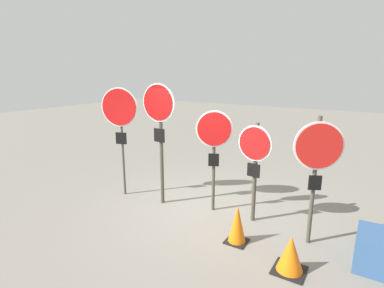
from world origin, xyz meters
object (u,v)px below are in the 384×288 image
Objects in this scene: stop_sign_0 at (120,114)px; stop_sign_4 at (317,157)px; stop_sign_3 at (255,156)px; traffic_cone_0 at (237,224)px; traffic_cone_1 at (291,254)px; stop_sign_1 at (159,120)px; stop_sign_2 at (214,139)px.

stop_sign_4 is at bearing -15.59° from stop_sign_0.
traffic_cone_0 is (0.06, -0.84, -0.99)m from stop_sign_3.
traffic_cone_1 is at bearing -123.60° from stop_sign_4.
stop_sign_1 is at bearing -165.24° from stop_sign_3.
stop_sign_1 is 1.24× the size of stop_sign_2.
stop_sign_3 is at bearing -10.30° from stop_sign_0.
stop_sign_1 reaches higher than traffic_cone_1.
stop_sign_4 is 3.24× the size of traffic_cone_0.
stop_sign_2 is (2.17, 0.37, -0.38)m from stop_sign_0.
stop_sign_2 reaches higher than traffic_cone_1.
stop_sign_2 is at bearing 148.57° from traffic_cone_1.
traffic_cone_1 is at bearing -57.05° from stop_sign_2.
stop_sign_1 is at bearing 164.81° from traffic_cone_0.
stop_sign_2 is at bearing -7.64° from stop_sign_0.
stop_sign_4 is (4.14, 0.13, -0.39)m from stop_sign_0.
stop_sign_3 reaches higher than traffic_cone_0.
stop_sign_3 is at bearing -25.49° from stop_sign_2.
stop_sign_1 is at bearing 168.33° from stop_sign_2.
stop_sign_2 is at bearing -173.25° from stop_sign_3.
stop_sign_3 is 2.89× the size of traffic_cone_0.
stop_sign_4 reaches higher than traffic_cone_0.
stop_sign_4 is (3.10, 0.04, -0.33)m from stop_sign_1.
stop_sign_3 is (3.02, 0.37, -0.59)m from stop_sign_0.
stop_sign_1 is (1.04, 0.09, -0.06)m from stop_sign_0.
traffic_cone_0 is at bearing -178.44° from stop_sign_4.
stop_sign_0 is 3.74× the size of traffic_cone_0.
stop_sign_2 is 0.88m from stop_sign_3.
stop_sign_2 is 3.79× the size of traffic_cone_1.
stop_sign_0 is at bearing 171.42° from traffic_cone_0.
stop_sign_0 is 1.19× the size of stop_sign_2.
stop_sign_0 is 1.16× the size of stop_sign_4.
stop_sign_1 is at bearing -12.41° from stop_sign_0.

